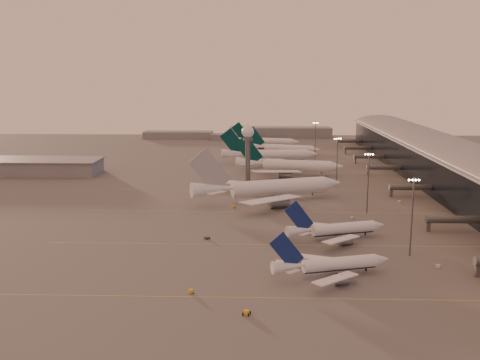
{
  "coord_description": "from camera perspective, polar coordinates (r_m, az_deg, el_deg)",
  "views": [
    {
      "loc": [
        10.52,
        -169.37,
        56.02
      ],
      "look_at": [
        2.49,
        73.49,
        9.78
      ],
      "focal_mm": 42.0,
      "sensor_mm": 36.0,
      "label": 1
    }
  ],
  "objects": [
    {
      "name": "mast_a",
      "position": [
        180.91,
        17.08,
        -3.23
      ],
      "size": [
        3.6,
        0.56,
        25.0
      ],
      "color": "#525459",
      "rests_on": "ground"
    },
    {
      "name": "mast_c",
      "position": [
        285.29,
        9.83,
        2.09
      ],
      "size": [
        3.6,
        0.56,
        25.0
      ],
      "color": "#525459",
      "rests_on": "ground"
    },
    {
      "name": "gsv_truck_c",
      "position": [
        237.36,
        -0.59,
        -2.61
      ],
      "size": [
        5.36,
        4.63,
        2.13
      ],
      "color": "yellow",
      "rests_on": "ground"
    },
    {
      "name": "radar_tower",
      "position": [
        291.54,
        0.8,
        3.86
      ],
      "size": [
        6.4,
        6.4,
        31.1
      ],
      "color": "#525459",
      "rests_on": "ground"
    },
    {
      "name": "gsv_tug_hangar",
      "position": [
        331.42,
        7.04,
        1.06
      ],
      "size": [
        4.31,
        3.94,
        1.06
      ],
      "color": "yellow",
      "rests_on": "ground"
    },
    {
      "name": "taxiway_markings",
      "position": [
        233.04,
        6.64,
        -3.21
      ],
      "size": [
        180.0,
        185.25,
        0.02
      ],
      "color": "gold",
      "rests_on": "ground"
    },
    {
      "name": "mast_b",
      "position": [
        232.61,
        12.89,
        0.03
      ],
      "size": [
        3.6,
        0.56,
        25.0
      ],
      "color": "#525459",
      "rests_on": "ground"
    },
    {
      "name": "mast_d",
      "position": [
        373.66,
        7.66,
        4.18
      ],
      "size": [
        3.6,
        0.56,
        25.0
      ],
      "color": "#525459",
      "rests_on": "ground"
    },
    {
      "name": "greentail_c",
      "position": [
        392.65,
        4.37,
        3.05
      ],
      "size": [
        52.22,
        41.57,
        19.5
      ],
      "color": "white",
      "rests_on": "ground"
    },
    {
      "name": "gsv_truck_b",
      "position": [
        223.58,
        11.41,
        -3.69
      ],
      "size": [
        5.1,
        2.73,
        1.96
      ],
      "color": "silver",
      "rests_on": "ground"
    },
    {
      "name": "terminal",
      "position": [
        299.41,
        20.85,
        1.32
      ],
      "size": [
        57.0,
        362.0,
        23.04
      ],
      "color": "black",
      "rests_on": "ground"
    },
    {
      "name": "widebody_white",
      "position": [
        250.16,
        3.0,
        -1.16
      ],
      "size": [
        68.62,
        54.04,
        25.19
      ],
      "color": "white",
      "rests_on": "ground"
    },
    {
      "name": "gsv_tug_near",
      "position": [
        135.74,
        0.67,
        -13.34
      ],
      "size": [
        3.25,
        4.28,
        1.09
      ],
      "color": "yellow",
      "rests_on": "ground"
    },
    {
      "name": "gsv_tug_far",
      "position": [
        273.61,
        2.55,
        -0.93
      ],
      "size": [
        3.62,
        4.36,
        1.07
      ],
      "color": "silver",
      "rests_on": "ground"
    },
    {
      "name": "narrowbody_mid",
      "position": [
        195.63,
        9.76,
        -5.12
      ],
      "size": [
        36.21,
        28.42,
        14.66
      ],
      "color": "white",
      "rests_on": "ground"
    },
    {
      "name": "gsv_catering_a",
      "position": [
        175.35,
        19.57,
        -7.81
      ],
      "size": [
        5.0,
        2.58,
        4.0
      ],
      "color": "silver",
      "rests_on": "ground"
    },
    {
      "name": "greentail_d",
      "position": [
        433.42,
        2.64,
        3.79
      ],
      "size": [
        52.36,
        41.9,
        19.2
      ],
      "color": "white",
      "rests_on": "ground"
    },
    {
      "name": "gsv_tug_mid",
      "position": [
        193.87,
        -3.36,
        -5.89
      ],
      "size": [
        3.68,
        3.6,
        0.92
      ],
      "color": "#4F5254",
      "rests_on": "ground"
    },
    {
      "name": "hangar",
      "position": [
        339.73,
        -20.73,
        1.32
      ],
      "size": [
        82.0,
        27.0,
        8.5
      ],
      "color": "slate",
      "rests_on": "ground"
    },
    {
      "name": "gsv_catering_b",
      "position": [
        256.72,
        15.97,
        -1.81
      ],
      "size": [
        5.01,
        2.87,
        3.88
      ],
      "color": "silver",
      "rests_on": "ground"
    },
    {
      "name": "narrowbody_near",
      "position": [
        160.96,
        9.27,
        -8.66
      ],
      "size": [
        34.99,
        27.52,
        14.04
      ],
      "color": "white",
      "rests_on": "ground"
    },
    {
      "name": "ground",
      "position": [
        178.7,
        -1.59,
        -7.5
      ],
      "size": [
        700.0,
        700.0,
        0.0
      ],
      "primitive_type": "plane",
      "color": "#5D5B5A",
      "rests_on": "ground"
    },
    {
      "name": "distant_horizon",
      "position": [
        497.31,
        0.98,
        4.76
      ],
      "size": [
        165.0,
        37.5,
        9.0
      ],
      "color": "slate",
      "rests_on": "ground"
    },
    {
      "name": "gsv_truck_a",
      "position": [
        148.34,
        -4.85,
        -10.99
      ],
      "size": [
        5.7,
        3.26,
        2.18
      ],
      "color": "yellow",
      "rests_on": "ground"
    },
    {
      "name": "greentail_a",
      "position": [
        316.06,
        5.03,
        1.25
      ],
      "size": [
        60.84,
        48.79,
        22.21
      ],
      "color": "white",
      "rests_on": "ground"
    },
    {
      "name": "gsv_truck_d",
      "position": [
        301.47,
        -2.67,
        0.24
      ],
      "size": [
        2.39,
        4.88,
        1.89
      ],
      "color": "silver",
      "rests_on": "ground"
    },
    {
      "name": "greentail_b",
      "position": [
        356.66,
        3.07,
        2.37
      ],
      "size": [
        62.14,
        50.01,
        22.57
      ],
      "color": "white",
      "rests_on": "ground"
    }
  ]
}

